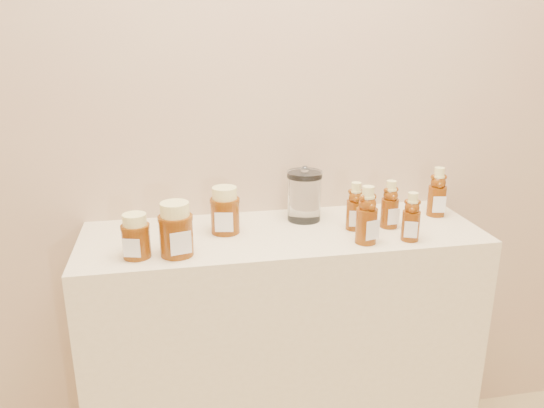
{
  "coord_description": "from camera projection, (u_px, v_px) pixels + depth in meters",
  "views": [
    {
      "loc": [
        -0.31,
        0.1,
        1.48
      ],
      "look_at": [
        -0.04,
        1.52,
        1.0
      ],
      "focal_mm": 35.0,
      "sensor_mm": 36.0,
      "label": 1
    }
  ],
  "objects": [
    {
      "name": "wall_back",
      "position": [
        271.0,
        73.0,
        1.64
      ],
      "size": [
        3.5,
        0.02,
        2.7
      ],
      "primitive_type": "cube",
      "color": "tan",
      "rests_on": "ground"
    },
    {
      "name": "display_table",
      "position": [
        282.0,
        359.0,
        1.74
      ],
      "size": [
        1.2,
        0.4,
        0.9
      ],
      "primitive_type": "cube",
      "color": "beige",
      "rests_on": "ground"
    },
    {
      "name": "bear_bottle_back_left",
      "position": [
        355.0,
        203.0,
        1.59
      ],
      "size": [
        0.07,
        0.07,
        0.17
      ],
      "primitive_type": null,
      "rotation": [
        0.0,
        0.0,
        -0.26
      ],
      "color": "#5C2707",
      "rests_on": "display_table"
    },
    {
      "name": "bear_bottle_back_mid",
      "position": [
        390.0,
        201.0,
        1.61
      ],
      "size": [
        0.06,
        0.06,
        0.17
      ],
      "primitive_type": null,
      "rotation": [
        0.0,
        0.0,
        0.09
      ],
      "color": "#5C2707",
      "rests_on": "display_table"
    },
    {
      "name": "bear_bottle_back_right",
      "position": [
        438.0,
        189.0,
        1.71
      ],
      "size": [
        0.07,
        0.07,
        0.18
      ],
      "primitive_type": null,
      "rotation": [
        0.0,
        0.0,
        -0.18
      ],
      "color": "#5C2707",
      "rests_on": "display_table"
    },
    {
      "name": "bear_bottle_front_left",
      "position": [
        367.0,
        211.0,
        1.48
      ],
      "size": [
        0.08,
        0.08,
        0.19
      ],
      "primitive_type": null,
      "rotation": [
        0.0,
        0.0,
        0.27
      ],
      "color": "#5C2707",
      "rests_on": "display_table"
    },
    {
      "name": "bear_bottle_front_right",
      "position": [
        412.0,
        214.0,
        1.51
      ],
      "size": [
        0.07,
        0.07,
        0.16
      ],
      "primitive_type": null,
      "rotation": [
        0.0,
        0.0,
        -0.4
      ],
      "color": "#5C2707",
      "rests_on": "display_table"
    },
    {
      "name": "honey_jar_left",
      "position": [
        136.0,
        236.0,
        1.4
      ],
      "size": [
        0.1,
        0.1,
        0.12
      ],
      "primitive_type": null,
      "rotation": [
        0.0,
        0.0,
        -0.28
      ],
      "color": "#5C2707",
      "rests_on": "display_table"
    },
    {
      "name": "honey_jar_back",
      "position": [
        225.0,
        210.0,
        1.57
      ],
      "size": [
        0.1,
        0.1,
        0.14
      ],
      "primitive_type": null,
      "rotation": [
        0.0,
        0.0,
        -0.19
      ],
      "color": "#5C2707",
      "rests_on": "display_table"
    },
    {
      "name": "honey_jar_front",
      "position": [
        176.0,
        229.0,
        1.41
      ],
      "size": [
        0.11,
        0.11,
        0.15
      ],
      "primitive_type": null,
      "rotation": [
        0.0,
        0.0,
        0.24
      ],
      "color": "#5C2707",
      "rests_on": "display_table"
    },
    {
      "name": "glass_canister",
      "position": [
        304.0,
        194.0,
        1.67
      ],
      "size": [
        0.13,
        0.13,
        0.17
      ],
      "primitive_type": null,
      "rotation": [
        0.0,
        0.0,
        -0.2
      ],
      "color": "white",
      "rests_on": "display_table"
    }
  ]
}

